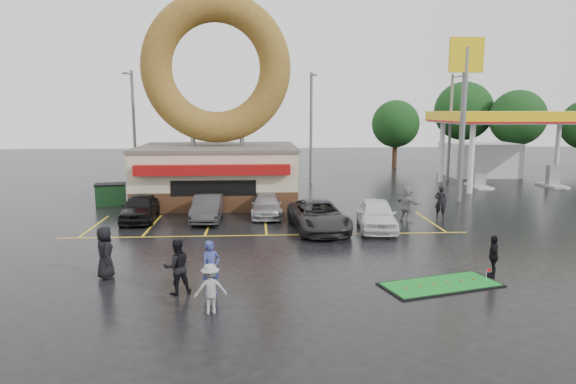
{
  "coord_description": "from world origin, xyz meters",
  "views": [
    {
      "loc": [
        -0.42,
        -20.98,
        6.1
      ],
      "look_at": [
        1.03,
        2.97,
        2.2
      ],
      "focal_mm": 32.0,
      "sensor_mm": 36.0,
      "label": 1
    }
  ],
  "objects": [
    {
      "name": "gas_station",
      "position": [
        20.0,
        20.94,
        3.7
      ],
      "size": [
        12.3,
        13.65,
        5.9
      ],
      "color": "silver",
      "rests_on": "ground"
    },
    {
      "name": "car_dgrey",
      "position": [
        -3.17,
        6.95,
        0.71
      ],
      "size": [
        1.59,
        4.32,
        1.41
      ],
      "primitive_type": "imported",
      "rotation": [
        0.0,
        0.0,
        -0.02
      ],
      "color": "#2C2C2E",
      "rests_on": "ground"
    },
    {
      "name": "tree_far_a",
      "position": [
        26.0,
        30.0,
        5.18
      ],
      "size": [
        5.6,
        5.6,
        8.0
      ],
      "color": "#332114",
      "rests_on": "ground"
    },
    {
      "name": "shell_sign",
      "position": [
        13.0,
        12.0,
        7.38
      ],
      "size": [
        2.2,
        0.36,
        10.6
      ],
      "color": "slate",
      "rests_on": "ground"
    },
    {
      "name": "car_grey",
      "position": [
        2.65,
        4.25,
        0.75
      ],
      "size": [
        3.02,
        5.64,
        1.51
      ],
      "primitive_type": "imported",
      "rotation": [
        0.0,
        0.0,
        0.1
      ],
      "color": "#29282A",
      "rests_on": "ground"
    },
    {
      "name": "streetlight_left",
      "position": [
        -10.0,
        19.92,
        4.78
      ],
      "size": [
        0.4,
        2.21,
        9.0
      ],
      "color": "slate",
      "rests_on": "ground"
    },
    {
      "name": "putting_green",
      "position": [
        5.94,
        -4.19,
        0.03
      ],
      "size": [
        4.49,
        2.87,
        0.52
      ],
      "color": "black",
      "rests_on": "ground"
    },
    {
      "name": "car_black",
      "position": [
        -6.88,
        7.1,
        0.75
      ],
      "size": [
        1.98,
        4.47,
        1.49
      ],
      "primitive_type": "imported",
      "rotation": [
        0.0,
        0.0,
        0.05
      ],
      "color": "black",
      "rests_on": "ground"
    },
    {
      "name": "tree_far_d",
      "position": [
        14.0,
        32.0,
        4.53
      ],
      "size": [
        4.9,
        4.9,
        7.0
      ],
      "color": "#332114",
      "rests_on": "ground"
    },
    {
      "name": "ground",
      "position": [
        0.0,
        0.0,
        0.0
      ],
      "size": [
        120.0,
        120.0,
        0.0
      ],
      "primitive_type": "plane",
      "color": "black",
      "rests_on": "ground"
    },
    {
      "name": "person_blue",
      "position": [
        -1.97,
        -4.57,
        0.92
      ],
      "size": [
        0.8,
        0.75,
        1.84
      ],
      "primitive_type": "imported",
      "rotation": [
        0.0,
        0.0,
        0.63
      ],
      "color": "navy",
      "rests_on": "ground"
    },
    {
      "name": "person_bystander",
      "position": [
        -5.95,
        -2.67,
        0.96
      ],
      "size": [
        0.93,
        1.11,
        1.93
      ],
      "primitive_type": "imported",
      "rotation": [
        0.0,
        0.0,
        1.97
      ],
      "color": "black",
      "rests_on": "ground"
    },
    {
      "name": "donut_shop",
      "position": [
        -3.0,
        12.97,
        4.46
      ],
      "size": [
        10.2,
        8.7,
        13.5
      ],
      "color": "#472B19",
      "rests_on": "ground"
    },
    {
      "name": "tree_far_c",
      "position": [
        22.0,
        34.0,
        5.84
      ],
      "size": [
        6.3,
        6.3,
        9.0
      ],
      "color": "#332114",
      "rests_on": "ground"
    },
    {
      "name": "person_cameraman",
      "position": [
        8.18,
        -3.32,
        0.77
      ],
      "size": [
        0.65,
        0.98,
        1.55
      ],
      "primitive_type": "imported",
      "rotation": [
        0.0,
        0.0,
        -1.89
      ],
      "color": "black",
      "rests_on": "ground"
    },
    {
      "name": "streetlight_right",
      "position": [
        16.0,
        21.92,
        4.78
      ],
      "size": [
        0.4,
        2.21,
        9.0
      ],
      "color": "slate",
      "rests_on": "ground"
    },
    {
      "name": "person_hoodie",
      "position": [
        -1.86,
        -6.17,
        0.77
      ],
      "size": [
        1.08,
        0.74,
        1.54
      ],
      "primitive_type": "imported",
      "rotation": [
        0.0,
        0.0,
        3.32
      ],
      "color": "gray",
      "rests_on": "ground"
    },
    {
      "name": "streetlight_mid",
      "position": [
        4.0,
        20.92,
        4.78
      ],
      "size": [
        0.4,
        2.21,
        9.0
      ],
      "color": "slate",
      "rests_on": "ground"
    },
    {
      "name": "person_walker_near",
      "position": [
        7.71,
        6.08,
        0.99
      ],
      "size": [
        1.38,
        1.9,
        1.98
      ],
      "primitive_type": "imported",
      "rotation": [
        0.0,
        0.0,
        2.06
      ],
      "color": "gray",
      "rests_on": "ground"
    },
    {
      "name": "dumpster",
      "position": [
        -9.8,
        12.0,
        0.65
      ],
      "size": [
        2.0,
        1.53,
        1.3
      ],
      "primitive_type": "cube",
      "rotation": [
        0.0,
        0.0,
        0.2
      ],
      "color": "#1B4621",
      "rests_on": "ground"
    },
    {
      "name": "person_walker_far",
      "position": [
        9.93,
        7.0,
        0.9
      ],
      "size": [
        0.76,
        0.63,
        1.8
      ],
      "primitive_type": "imported",
      "rotation": [
        0.0,
        0.0,
        2.79
      ],
      "color": "black",
      "rests_on": "ground"
    },
    {
      "name": "car_silver",
      "position": [
        0.08,
        8.0,
        0.62
      ],
      "size": [
        1.73,
        4.27,
        1.24
      ],
      "primitive_type": "imported",
      "rotation": [
        0.0,
        0.0,
        -0.0
      ],
      "color": "#A1A2A6",
      "rests_on": "ground"
    },
    {
      "name": "car_white",
      "position": [
        5.61,
        4.24,
        0.78
      ],
      "size": [
        2.39,
        4.76,
        1.56
      ],
      "primitive_type": "imported",
      "rotation": [
        0.0,
        0.0,
        -0.12
      ],
      "color": "white",
      "rests_on": "ground"
    },
    {
      "name": "person_blackjkt",
      "position": [
        -3.11,
        -4.41,
        0.93
      ],
      "size": [
        1.1,
        1.0,
        1.86
      ],
      "primitive_type": "imported",
      "rotation": [
        0.0,
        0.0,
        3.53
      ],
      "color": "black",
      "rests_on": "ground"
    }
  ]
}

